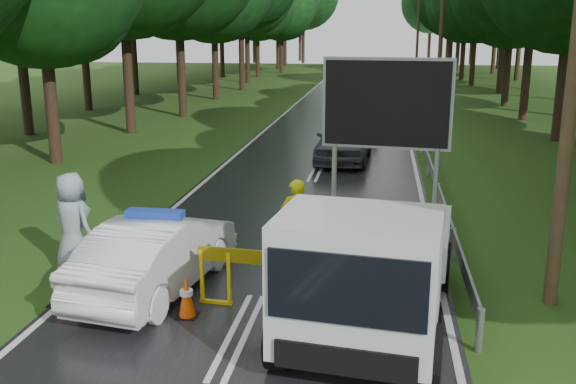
% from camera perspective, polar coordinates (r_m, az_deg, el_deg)
% --- Properties ---
extents(ground, '(160.00, 160.00, 0.00)m').
position_cam_1_polar(ground, '(10.48, -4.42, -12.56)').
color(ground, '#214213').
rests_on(ground, ground).
extents(road, '(7.00, 140.00, 0.02)m').
position_cam_1_polar(road, '(39.45, 5.23, 7.42)').
color(road, black).
rests_on(road, ground).
extents(guardrail, '(0.12, 60.06, 0.70)m').
position_cam_1_polar(guardrail, '(39.03, 10.70, 7.95)').
color(guardrail, gray).
rests_on(guardrail, ground).
extents(utility_pole_mid, '(1.40, 0.24, 10.00)m').
position_cam_1_polar(utility_pole_mid, '(37.23, 13.51, 14.48)').
color(utility_pole_mid, '#462F20').
rests_on(utility_pole_mid, ground).
extents(utility_pole_far, '(1.40, 0.24, 10.00)m').
position_cam_1_polar(utility_pole_far, '(63.18, 11.49, 14.38)').
color(utility_pole_far, '#462F20').
rests_on(utility_pole_far, ground).
extents(police_sedan, '(2.09, 4.42, 1.54)m').
position_cam_1_polar(police_sedan, '(12.08, -11.56, -5.46)').
color(police_sedan, white).
rests_on(police_sedan, ground).
extents(work_truck, '(2.95, 5.53, 4.22)m').
position_cam_1_polar(work_truck, '(10.23, 7.34, -6.34)').
color(work_truck, gray).
rests_on(work_truck, ground).
extents(barrier, '(2.59, 0.27, 1.07)m').
position_cam_1_polar(barrier, '(10.99, -1.57, -6.59)').
color(barrier, yellow).
rests_on(barrier, ground).
extents(officer, '(0.75, 0.62, 1.75)m').
position_cam_1_polar(officer, '(13.29, 0.71, -2.53)').
color(officer, '#EAF00D').
rests_on(officer, ground).
extents(civilian, '(1.08, 1.06, 1.75)m').
position_cam_1_polar(civilian, '(10.43, 0.96, -7.39)').
color(civilian, '#1A48AB').
rests_on(civilian, ground).
extents(bystander_right, '(1.17, 1.00, 2.03)m').
position_cam_1_polar(bystander_right, '(13.33, -18.60, -2.64)').
color(bystander_right, '#8B95A6').
rests_on(bystander_right, ground).
extents(queue_car_first, '(2.05, 4.71, 1.58)m').
position_cam_1_polar(queue_car_first, '(23.64, 5.02, 4.69)').
color(queue_car_first, '#3B3E43').
rests_on(queue_car_first, ground).
extents(queue_car_second, '(2.20, 4.64, 1.31)m').
position_cam_1_polar(queue_car_second, '(29.57, 6.41, 6.33)').
color(queue_car_second, '#98999F').
rests_on(queue_car_second, ground).
extents(queue_car_third, '(3.22, 6.00, 1.60)m').
position_cam_1_polar(queue_car_third, '(40.93, 9.07, 8.67)').
color(queue_car_third, black).
rests_on(queue_car_third, ground).
extents(queue_car_fourth, '(2.29, 5.00, 1.59)m').
position_cam_1_polar(queue_car_fourth, '(48.09, 8.70, 9.50)').
color(queue_car_fourth, '#46494E').
rests_on(queue_car_fourth, ground).
extents(cone_center, '(0.35, 0.35, 0.75)m').
position_cam_1_polar(cone_center, '(11.02, -9.00, -9.22)').
color(cone_center, black).
rests_on(cone_center, ground).
extents(cone_far, '(0.36, 0.36, 0.77)m').
position_cam_1_polar(cone_far, '(14.76, 5.13, -2.90)').
color(cone_far, black).
rests_on(cone_far, ground).
extents(cone_left_mid, '(0.31, 0.31, 0.66)m').
position_cam_1_polar(cone_left_mid, '(12.06, -19.86, -8.05)').
color(cone_left_mid, black).
rests_on(cone_left_mid, ground).
extents(cone_right, '(0.37, 0.37, 0.78)m').
position_cam_1_polar(cone_right, '(14.35, 13.44, -3.73)').
color(cone_right, black).
rests_on(cone_right, ground).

